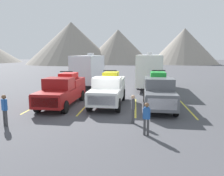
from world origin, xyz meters
TOP-DOWN VIEW (x-y plane):
  - ground_plane at (0.00, 0.00)m, footprint 240.00×240.00m
  - pickup_truck_a at (-3.56, 1.05)m, footprint 2.28×5.90m
  - pickup_truck_b at (-0.22, 1.57)m, footprint 2.33×5.60m
  - pickup_truck_c at (3.42, 1.09)m, footprint 2.26×5.69m
  - lot_stripe_a at (-5.41, 0.95)m, footprint 0.12×5.50m
  - lot_stripe_b at (-1.80, 0.95)m, footprint 0.12×5.50m
  - lot_stripe_c at (1.80, 0.95)m, footprint 0.12×5.50m
  - lot_stripe_d at (5.41, 0.95)m, footprint 0.12×5.50m
  - camper_trailer_a at (-3.66, 10.63)m, footprint 2.80×7.95m
  - camper_trailer_b at (3.25, 9.89)m, footprint 3.01×8.88m
  - person_a at (-5.06, -3.93)m, footprint 0.35×0.28m
  - person_b at (1.65, -2.75)m, footprint 0.22×0.35m
  - person_c at (2.30, -4.51)m, footprint 0.34×0.22m
  - mountain_ridge at (-10.76, 69.00)m, footprint 146.30×39.74m

SIDE VIEW (x-z plane):
  - ground_plane at x=0.00m, z-range 0.00..0.00m
  - lot_stripe_a at x=-5.41m, z-range 0.00..0.01m
  - lot_stripe_b at x=-1.80m, z-range 0.00..0.01m
  - lot_stripe_c at x=1.80m, z-range 0.00..0.01m
  - lot_stripe_d at x=5.41m, z-range 0.00..0.01m
  - person_c at x=2.30m, z-range 0.12..1.69m
  - person_b at x=1.65m, z-range 0.12..1.70m
  - person_a at x=-5.06m, z-range 0.13..1.82m
  - pickup_truck_a at x=-3.56m, z-range -0.09..2.38m
  - pickup_truck_b at x=-0.22m, z-range -0.08..2.45m
  - pickup_truck_c at x=3.42m, z-range -0.12..2.49m
  - camper_trailer_a at x=-3.66m, z-range 0.10..3.95m
  - camper_trailer_b at x=3.25m, z-range 0.10..4.05m
  - mountain_ridge at x=-10.76m, z-range -1.30..13.73m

